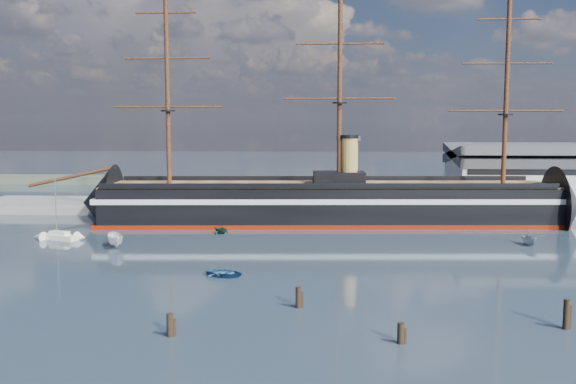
{
  "coord_description": "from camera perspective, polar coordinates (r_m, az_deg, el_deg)",
  "views": [
    {
      "loc": [
        -2.38,
        -66.7,
        20.63
      ],
      "look_at": [
        -8.0,
        35.0,
        9.0
      ],
      "focal_mm": 40.0,
      "sensor_mm": 36.0,
      "label": 1
    }
  ],
  "objects": [
    {
      "name": "ground",
      "position": [
        108.71,
        4.37,
        -4.45
      ],
      "size": [
        600.0,
        600.0,
        0.0
      ],
      "primitive_type": "plane",
      "color": "#213644",
      "rests_on": "ground"
    },
    {
      "name": "quay",
      "position": [
        144.72,
        8.04,
        -1.75
      ],
      "size": [
        180.0,
        18.0,
        2.0
      ],
      "primitive_type": "cube",
      "color": "slate",
      "rests_on": "ground"
    },
    {
      "name": "quay_tower",
      "position": [
        140.23,
        5.35,
        2.04
      ],
      "size": [
        5.0,
        5.0,
        15.0
      ],
      "color": "silver",
      "rests_on": "ground"
    },
    {
      "name": "warship",
      "position": [
        127.79,
        2.85,
        -0.96
      ],
      "size": [
        113.34,
        21.56,
        53.94
      ],
      "rotation": [
        0.0,
        0.0,
        0.06
      ],
      "color": "black",
      "rests_on": "ground"
    },
    {
      "name": "sailboat",
      "position": [
        116.98,
        -19.64,
        -3.69
      ],
      "size": [
        6.92,
        4.23,
        10.65
      ],
      "rotation": [
        0.0,
        0.0,
        -0.37
      ],
      "color": "#EEECCE",
      "rests_on": "ground"
    },
    {
      "name": "motorboat_a",
      "position": [
        107.36,
        -15.05,
        -4.79
      ],
      "size": [
        7.55,
        5.29,
        2.84
      ],
      "primitive_type": "imported",
      "rotation": [
        0.0,
        0.0,
        0.42
      ],
      "color": "white",
      "rests_on": "ground"
    },
    {
      "name": "motorboat_b",
      "position": [
        85.39,
        -5.62,
        -7.5
      ],
      "size": [
        2.21,
        3.4,
        1.47
      ],
      "primitive_type": "imported",
      "rotation": [
        0.0,
        0.0,
        1.24
      ],
      "color": "#265080",
      "rests_on": "ground"
    },
    {
      "name": "motorboat_c",
      "position": [
        112.7,
        20.62,
        -4.46
      ],
      "size": [
        5.17,
        2.43,
        1.99
      ],
      "primitive_type": "imported",
      "rotation": [
        0.0,
        0.0,
        0.12
      ],
      "color": "gray",
      "rests_on": "ground"
    },
    {
      "name": "motorboat_d",
      "position": [
        116.72,
        -6.0,
        -3.7
      ],
      "size": [
        5.19,
        5.74,
        1.99
      ],
      "primitive_type": "imported",
      "rotation": [
        0.0,
        0.0,
        0.91
      ],
      "color": "#153B29",
      "rests_on": "ground"
    },
    {
      "name": "piling_near_left",
      "position": [
        63.61,
        -10.43,
        -12.52
      ],
      "size": [
        0.64,
        0.64,
        2.96
      ],
      "primitive_type": "cylinder",
      "color": "black",
      "rests_on": "ground"
    },
    {
      "name": "piling_near_mid",
      "position": [
        61.66,
        9.97,
        -13.14
      ],
      "size": [
        0.64,
        0.64,
        2.7
      ],
      "primitive_type": "cylinder",
      "color": "black",
      "rests_on": "ground"
    },
    {
      "name": "piling_near_right",
      "position": [
        70.26,
        23.46,
        -11.11
      ],
      "size": [
        0.64,
        0.64,
        3.73
      ],
      "primitive_type": "cylinder",
      "color": "black",
      "rests_on": "ground"
    },
    {
      "name": "piling_extra",
      "position": [
        71.51,
        0.93,
        -10.25
      ],
      "size": [
        0.64,
        0.64,
        3.06
      ],
      "primitive_type": "cylinder",
      "color": "black",
      "rests_on": "ground"
    }
  ]
}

